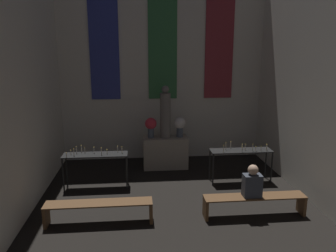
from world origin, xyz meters
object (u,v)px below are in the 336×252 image
Objects in this scene: altar at (165,152)px; flower_vase_right at (180,125)px; person_seated at (252,183)px; pew_back_right at (255,201)px; pew_back_left at (99,208)px; flower_vase_left at (151,126)px; statue at (165,114)px; candle_rack_right at (241,154)px; candle_rack_left at (95,158)px.

altar is 0.89m from flower_vase_right.
altar is 1.89× the size of person_seated.
person_seated is at bearing 180.00° from pew_back_right.
pew_back_right is at bearing 0.00° from pew_back_left.
flower_vase_left reaches higher than altar.
flower_vase_left is at bearing 123.07° from pew_back_right.
altar is 1.13m from statue.
flower_vase_right reaches higher than candle_rack_right.
flower_vase_right reaches higher than altar.
flower_vase_left is at bearing 180.00° from statue.
flower_vase_left reaches higher than pew_back_left.
person_seated is at bearing -100.67° from candle_rack_right.
person_seated is at bearing -63.79° from altar.
altar is 0.61× the size of pew_back_right.
person_seated is (3.03, 0.00, 0.40)m from pew_back_left.
flower_vase_left is 1.00× the size of flower_vase_right.
person_seated reaches higher than pew_back_left.
pew_back_left is (-1.14, -3.01, -0.92)m from flower_vase_left.
pew_back_left is at bearing -117.29° from statue.
person_seated reaches higher than candle_rack_left.
candle_rack_right is (2.22, -1.23, -0.50)m from flower_vase_left.
statue is 2.58× the size of flower_vase_left.
pew_back_right is at bearing -27.83° from candle_rack_left.
candle_rack_right is (1.81, -1.23, 0.29)m from altar.
flower_vase_left is 0.27× the size of pew_back_right.
statue reaches higher than flower_vase_left.
candle_rack_left is 3.63m from candle_rack_right.
statue is 2.58× the size of flower_vase_right.
altar is 3.36m from person_seated.
flower_vase_left is 0.85× the size of person_seated.
statue reaches higher than candle_rack_left.
altar is at bearing 34.12° from candle_rack_left.
flower_vase_left reaches higher than candle_rack_left.
candle_rack_left is 1.00× the size of candle_rack_right.
altar is 2.21× the size of flower_vase_right.
statue is at bearing 180.00° from flower_vase_right.
candle_rack_left reaches higher than pew_back_right.
person_seated is at bearing -57.89° from flower_vase_left.
flower_vase_right is 0.36× the size of candle_rack_left.
flower_vase_right is at bearing 0.00° from altar.
candle_rack_left is at bearing 179.95° from candle_rack_right.
person_seated reaches higher than candle_rack_right.
pew_back_right is 3.11× the size of person_seated.
flower_vase_left is 3.35m from pew_back_left.
candle_rack_right reaches higher than altar.
person_seated is (1.89, -3.01, -0.52)m from flower_vase_left.
flower_vase_right reaches higher than candle_rack_left.
candle_rack_right reaches higher than pew_back_right.
pew_back_right is at bearing -62.71° from statue.
pew_back_left is 1.00× the size of pew_back_right.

